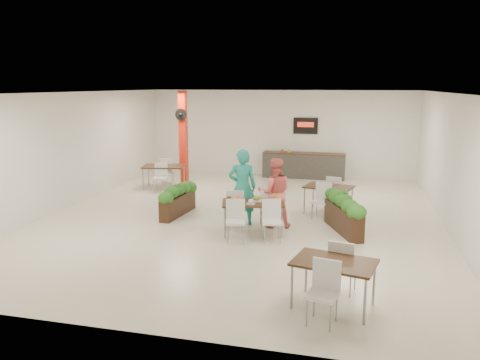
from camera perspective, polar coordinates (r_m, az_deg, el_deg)
name	(u,v)px	position (r m, az deg, el deg)	size (l,w,h in m)	color
ground	(242,217)	(12.26, 0.22, -4.54)	(12.00, 12.00, 0.00)	beige
room_shell	(242,141)	(11.86, 0.23, 4.82)	(10.10, 12.10, 3.22)	white
red_column	(183,136)	(16.38, -6.94, 5.32)	(0.40, 0.41, 3.20)	red
service_counter	(304,165)	(17.44, 7.76, 1.86)	(3.00, 0.64, 2.20)	#2F2D2A
main_table	(252,207)	(10.79, 1.51, -3.29)	(1.59, 1.87, 0.92)	black
diner_man	(242,187)	(11.42, 0.29, -0.88)	(0.68, 0.45, 1.88)	teal
diner_woman	(275,193)	(11.29, 4.24, -1.55)	(0.82, 0.64, 1.69)	#FA736F
planter_left	(178,197)	(12.44, -7.58, -2.09)	(0.53, 1.72, 0.89)	black
planter_right	(343,211)	(11.20, 12.49, -3.74)	(0.98, 1.79, 1.00)	black
side_table_a	(164,169)	(15.80, -9.28, 1.36)	(1.51, 1.67, 0.92)	black
side_table_b	(329,190)	(12.67, 10.75, -1.26)	(1.38, 1.67, 0.92)	black
side_table_c	(334,269)	(7.44, 11.39, -10.56)	(1.37, 1.67, 0.92)	black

